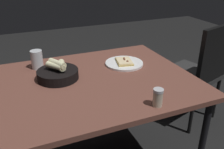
% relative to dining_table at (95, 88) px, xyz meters
% --- Properties ---
extents(dining_table, '(0.94, 1.20, 0.71)m').
position_rel_dining_table_xyz_m(dining_table, '(0.00, 0.00, 0.00)').
color(dining_table, brown).
rests_on(dining_table, ground).
extents(pizza_plate, '(0.26, 0.26, 0.04)m').
position_rel_dining_table_xyz_m(pizza_plate, '(0.15, -0.27, 0.07)').
color(pizza_plate, white).
rests_on(pizza_plate, dining_table).
extents(bread_basket, '(0.25, 0.25, 0.12)m').
position_rel_dining_table_xyz_m(bread_basket, '(0.10, 0.20, 0.09)').
color(bread_basket, black).
rests_on(bread_basket, dining_table).
extents(beer_glass, '(0.08, 0.08, 0.12)m').
position_rel_dining_table_xyz_m(beer_glass, '(0.31, 0.29, 0.11)').
color(beer_glass, silver).
rests_on(beer_glass, dining_table).
extents(pepper_shaker, '(0.05, 0.05, 0.09)m').
position_rel_dining_table_xyz_m(pepper_shaker, '(-0.40, -0.19, 0.10)').
color(pepper_shaker, '#BFB299').
rests_on(pepper_shaker, dining_table).
extents(chair_near, '(0.55, 0.55, 0.92)m').
position_rel_dining_table_xyz_m(chair_near, '(0.21, -1.02, -0.13)').
color(chair_near, '#292929').
rests_on(chair_near, ground).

